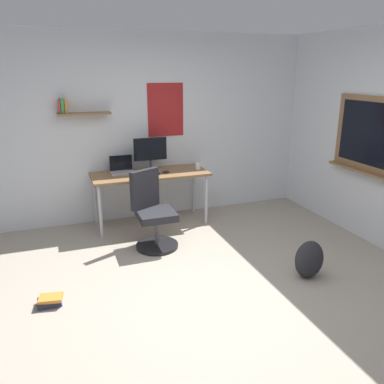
{
  "coord_description": "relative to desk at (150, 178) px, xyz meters",
  "views": [
    {
      "loc": [
        -1.27,
        -3.01,
        2.1
      ],
      "look_at": [
        0.08,
        0.72,
        0.85
      ],
      "focal_mm": 36.5,
      "sensor_mm": 36.0,
      "label": 1
    }
  ],
  "objects": [
    {
      "name": "backpack",
      "position": [
        1.18,
        -2.03,
        -0.47
      ],
      "size": [
        0.32,
        0.22,
        0.41
      ],
      "primitive_type": "ellipsoid",
      "color": "#232328",
      "rests_on": "ground"
    },
    {
      "name": "wall_back",
      "position": [
        0.05,
        0.4,
        0.63
      ],
      "size": [
        5.0,
        0.3,
        2.6
      ],
      "color": "silver",
      "rests_on": "ground"
    },
    {
      "name": "monitor_primary",
      "position": [
        0.04,
        0.1,
        0.34
      ],
      "size": [
        0.46,
        0.17,
        0.46
      ],
      "color": "#38383D",
      "rests_on": "desk"
    },
    {
      "name": "office_chair",
      "position": [
        -0.15,
        -0.72,
        -0.27
      ],
      "size": [
        0.54,
        0.56,
        0.95
      ],
      "color": "black",
      "rests_on": "ground"
    },
    {
      "name": "ground_plane",
      "position": [
        0.05,
        -2.05,
        -0.68
      ],
      "size": [
        5.2,
        5.2,
        0.0
      ],
      "primitive_type": "plane",
      "color": "#9E9384",
      "rests_on": "ground"
    },
    {
      "name": "book_stack_on_floor",
      "position": [
        -1.39,
        -1.65,
        -0.63
      ],
      "size": [
        0.24,
        0.19,
        0.09
      ],
      "color": "#3851B2",
      "rests_on": "ground"
    },
    {
      "name": "computer_mouse",
      "position": [
        0.2,
        -0.08,
        0.09
      ],
      "size": [
        0.1,
        0.06,
        0.03
      ],
      "primitive_type": "ellipsoid",
      "color": "#262628",
      "rests_on": "desk"
    },
    {
      "name": "desk",
      "position": [
        0.0,
        0.0,
        0.0
      ],
      "size": [
        1.58,
        0.65,
        0.75
      ],
      "color": "olive",
      "rests_on": "ground"
    },
    {
      "name": "keyboard",
      "position": [
        -0.08,
        -0.08,
        0.08
      ],
      "size": [
        0.37,
        0.13,
        0.02
      ],
      "primitive_type": "cube",
      "color": "black",
      "rests_on": "desk"
    },
    {
      "name": "coffee_mug",
      "position": [
        0.69,
        -0.03,
        0.12
      ],
      "size": [
        0.08,
        0.08,
        0.09
      ],
      "primitive_type": "cylinder",
      "color": "silver",
      "rests_on": "desk"
    },
    {
      "name": "laptop",
      "position": [
        -0.36,
        0.15,
        0.12
      ],
      "size": [
        0.31,
        0.21,
        0.23
      ],
      "color": "#ADAFB5",
      "rests_on": "desk"
    }
  ]
}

